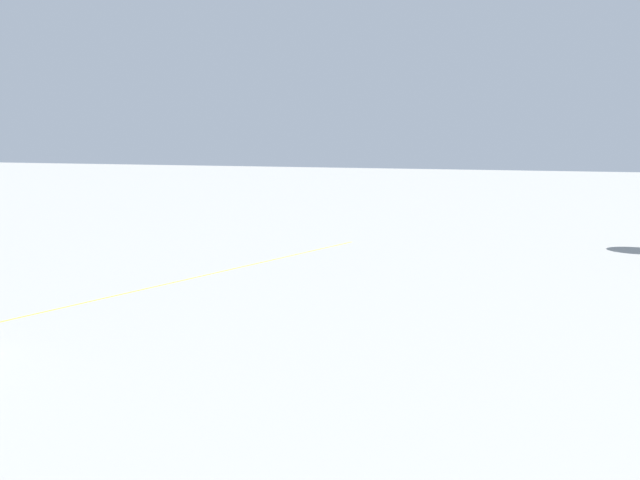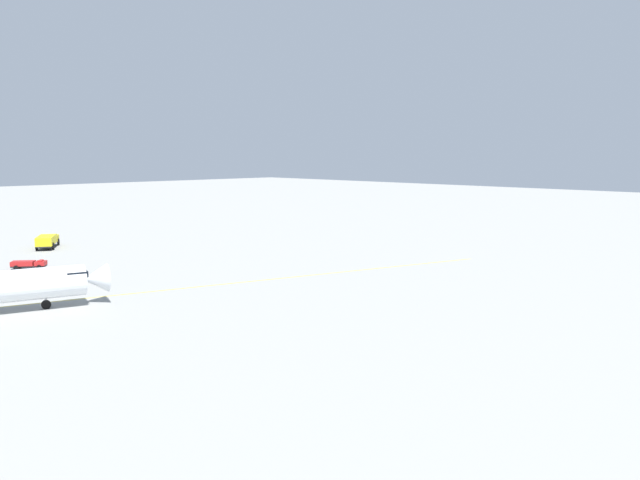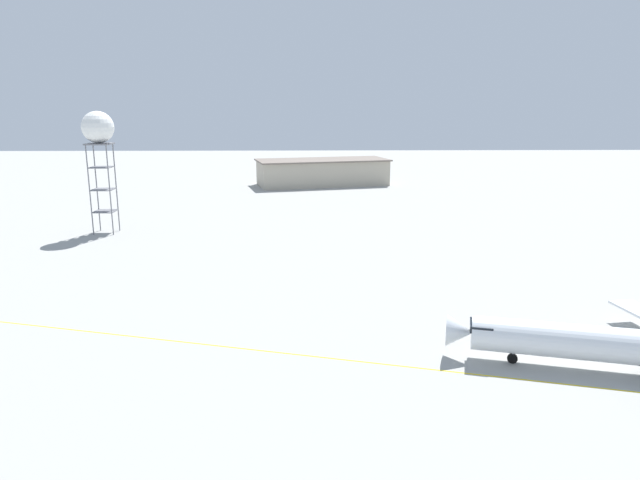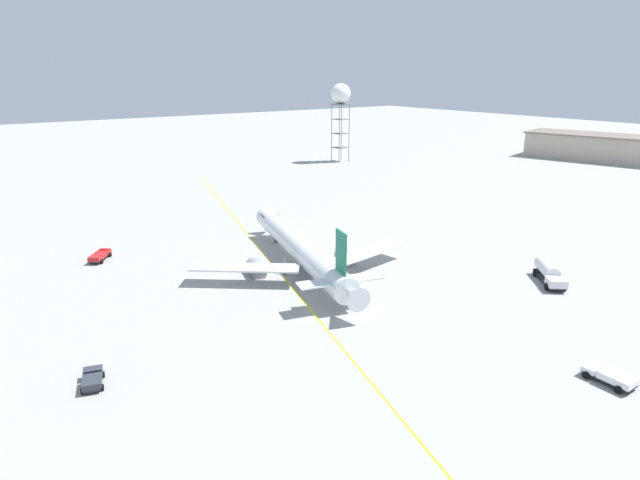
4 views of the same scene
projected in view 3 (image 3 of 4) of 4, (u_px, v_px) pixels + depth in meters
ground_plane at (615, 370)px, 60.58m from camera, size 600.00×600.00×0.00m
radar_tower at (98, 130)px, 120.71m from camera, size 6.71×6.71×26.25m
terminal_shed at (323, 172)px, 199.68m from camera, size 28.11×48.25×8.99m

